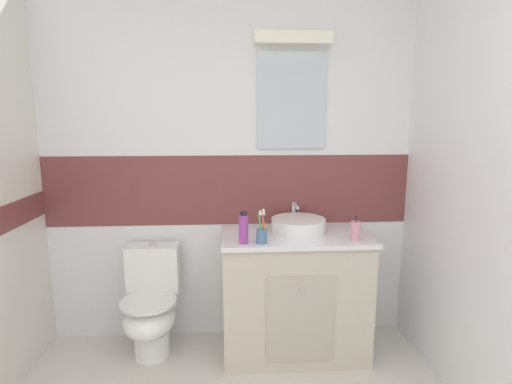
% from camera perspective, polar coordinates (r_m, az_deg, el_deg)
% --- Properties ---
extents(wall_back_tiled, '(3.20, 0.20, 2.50)m').
position_cam_1_polar(wall_back_tiled, '(2.87, -3.75, 3.54)').
color(wall_back_tiled, white).
rests_on(wall_back_tiled, ground_plane).
extents(vanity_cabinet, '(0.98, 0.56, 0.85)m').
position_cam_1_polar(vanity_cabinet, '(2.82, 5.49, -14.26)').
color(vanity_cabinet, beige).
rests_on(vanity_cabinet, ground_plane).
extents(sink_basin, '(0.37, 0.41, 0.17)m').
position_cam_1_polar(sink_basin, '(2.70, 6.10, -4.67)').
color(sink_basin, white).
rests_on(sink_basin, vanity_cabinet).
extents(toilet, '(0.37, 0.50, 0.75)m').
position_cam_1_polar(toilet, '(2.89, -14.90, -15.53)').
color(toilet, white).
rests_on(toilet, ground_plane).
extents(toothbrush_cup, '(0.07, 0.07, 0.22)m').
position_cam_1_polar(toothbrush_cup, '(2.44, 0.85, -6.07)').
color(toothbrush_cup, '#4C7299').
rests_on(toothbrush_cup, vanity_cabinet).
extents(soap_dispenser, '(0.06, 0.06, 0.16)m').
position_cam_1_polar(soap_dispenser, '(2.57, 14.14, -5.42)').
color(soap_dispenser, pink).
rests_on(soap_dispenser, vanity_cabinet).
extents(shampoo_bottle_tall, '(0.06, 0.06, 0.20)m').
position_cam_1_polar(shampoo_bottle_tall, '(2.43, -1.80, -5.26)').
color(shampoo_bottle_tall, '#993F99').
rests_on(shampoo_bottle_tall, vanity_cabinet).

